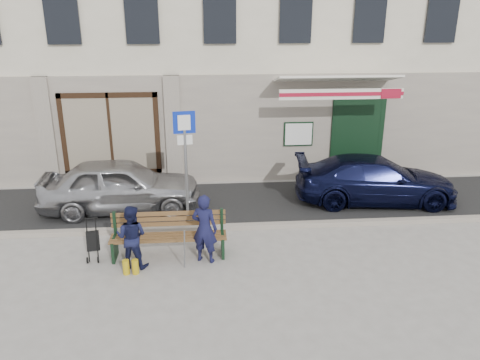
{
  "coord_description": "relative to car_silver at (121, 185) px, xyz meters",
  "views": [
    {
      "loc": [
        -0.55,
        -8.55,
        4.79
      ],
      "look_at": [
        0.28,
        1.6,
        1.2
      ],
      "focal_mm": 35.0,
      "sensor_mm": 36.0,
      "label": 1
    }
  ],
  "objects": [
    {
      "name": "man",
      "position": [
        2.11,
        -2.86,
        0.04
      ],
      "size": [
        0.62,
        0.51,
        1.46
      ],
      "primitive_type": "imported",
      "rotation": [
        0.0,
        0.0,
        2.78
      ],
      "color": "#141539",
      "rests_on": "ground"
    },
    {
      "name": "car_navy",
      "position": [
        6.73,
        0.07,
        -0.06
      ],
      "size": [
        4.42,
        2.14,
        1.24
      ],
      "primitive_type": "imported",
      "rotation": [
        0.0,
        0.0,
        1.48
      ],
      "color": "black",
      "rests_on": "ground"
    },
    {
      "name": "parking_sign",
      "position": [
        1.72,
        -0.97,
        1.17
      ],
      "size": [
        0.51,
        0.12,
        2.76
      ],
      "rotation": [
        0.0,
        0.0,
        0.16
      ],
      "color": "gray",
      "rests_on": "ground"
    },
    {
      "name": "curb",
      "position": [
        2.68,
        -1.41,
        -0.62
      ],
      "size": [
        60.0,
        0.18,
        0.12
      ],
      "primitive_type": "cube",
      "color": "#9E9384",
      "rests_on": "ground"
    },
    {
      "name": "building",
      "position": [
        2.68,
        5.55,
        4.29
      ],
      "size": [
        20.0,
        8.27,
        10.0
      ],
      "color": "beige",
      "rests_on": "ground"
    },
    {
      "name": "car_silver",
      "position": [
        0.0,
        0.0,
        0.0
      ],
      "size": [
        4.07,
        1.74,
        1.37
      ],
      "primitive_type": "imported",
      "rotation": [
        0.0,
        0.0,
        1.6
      ],
      "color": "#AAABAF",
      "rests_on": "ground"
    },
    {
      "name": "woman",
      "position": [
        0.66,
        -2.95,
        -0.03
      ],
      "size": [
        0.74,
        0.64,
        1.3
      ],
      "primitive_type": "imported",
      "rotation": [
        0.0,
        0.0,
        2.89
      ],
      "color": "#141737",
      "rests_on": "ground"
    },
    {
      "name": "asphalt_lane",
      "position": [
        2.68,
        0.19,
        -0.68
      ],
      "size": [
        60.0,
        3.2,
        0.01
      ],
      "primitive_type": "cube",
      "color": "#282828",
      "rests_on": "ground"
    },
    {
      "name": "ground",
      "position": [
        2.68,
        -2.91,
        -0.68
      ],
      "size": [
        80.0,
        80.0,
        0.0
      ],
      "primitive_type": "plane",
      "color": "#9E9991",
      "rests_on": "ground"
    },
    {
      "name": "bench",
      "position": [
        1.32,
        -2.59,
        -0.23
      ],
      "size": [
        2.4,
        1.17,
        0.98
      ],
      "color": "brown",
      "rests_on": "ground"
    },
    {
      "name": "stroller",
      "position": [
        -0.19,
        -2.59,
        -0.29
      ],
      "size": [
        0.29,
        0.39,
        0.88
      ],
      "rotation": [
        0.0,
        0.0,
        0.17
      ],
      "color": "black",
      "rests_on": "ground"
    }
  ]
}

